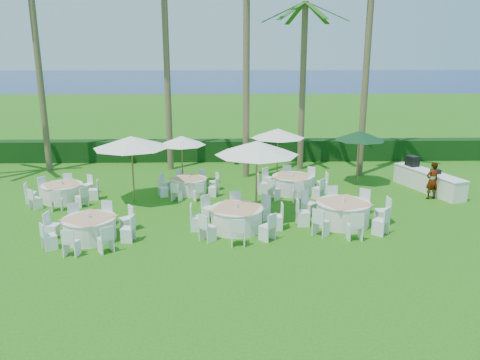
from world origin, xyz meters
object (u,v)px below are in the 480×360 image
object	(u,v)px
banquet_table_f	(292,184)
umbrella_green	(360,136)
banquet_table_a	(90,228)
buffet_table	(428,180)
umbrella_a	(131,142)
umbrella_c	(182,140)
banquet_table_b	(237,218)
staff_person	(432,181)
banquet_table_c	(343,213)
banquet_table_e	(189,185)
banquet_table_d	(63,192)
umbrella_b	(257,148)
umbrella_d	(278,133)

from	to	relation	value
banquet_table_f	umbrella_green	size ratio (longest dim) A/B	1.22
banquet_table_a	buffet_table	world-z (taller)	buffet_table
buffet_table	banquet_table_f	bearing A→B (deg)	-178.50
umbrella_a	buffet_table	bearing A→B (deg)	5.96
umbrella_c	buffet_table	bearing A→B (deg)	-5.41
banquet_table_b	staff_person	distance (m)	9.08
banquet_table_c	umbrella_green	xyz separation A→B (m)	(1.98, 5.39, 1.91)
banquet_table_a	banquet_table_e	bearing A→B (deg)	61.56
banquet_table_e	umbrella_a	bearing A→B (deg)	-151.00
banquet_table_d	umbrella_green	size ratio (longest dim) A/B	1.14
banquet_table_b	banquet_table_a	bearing A→B (deg)	-170.94
banquet_table_d	umbrella_b	size ratio (longest dim) A/B	0.95
banquet_table_f	umbrella_green	xyz separation A→B (m)	(3.27, 1.30, 1.94)
umbrella_d	staff_person	size ratio (longest dim) A/B	1.62
banquet_table_d	banquet_table_a	bearing A→B (deg)	-61.28
banquet_table_c	umbrella_c	bearing A→B (deg)	139.88
banquet_table_c	banquet_table_d	size ratio (longest dim) A/B	1.16
banquet_table_f	umbrella_green	bearing A→B (deg)	21.70
banquet_table_b	banquet_table_c	distance (m)	3.89
banquet_table_d	buffet_table	xyz separation A→B (m)	(16.04, 1.15, 0.10)
umbrella_a	buffet_table	size ratio (longest dim) A/B	0.78
banquet_table_d	umbrella_a	xyz separation A→B (m)	(3.05, -0.20, 2.16)
banquet_table_a	umbrella_b	xyz separation A→B (m)	(5.68, 2.01, 2.30)
banquet_table_e	umbrella_d	xyz separation A→B (m)	(4.14, 2.06, 1.99)
banquet_table_d	umbrella_b	xyz separation A→B (m)	(8.05, -2.30, 2.31)
banquet_table_a	banquet_table_d	xyz separation A→B (m)	(-2.36, 4.31, -0.02)
banquet_table_d	umbrella_d	world-z (taller)	umbrella_d
banquet_table_b	banquet_table_f	distance (m)	5.20
banquet_table_c	banquet_table_e	xyz separation A→B (m)	(-5.90, 4.12, -0.08)
banquet_table_e	umbrella_b	bearing A→B (deg)	-49.82
banquet_table_f	staff_person	bearing A→B (deg)	-10.46
umbrella_c	umbrella_d	world-z (taller)	umbrella_d
banquet_table_b	banquet_table_f	xyz separation A→B (m)	(2.58, 4.52, -0.01)
umbrella_c	umbrella_green	bearing A→B (deg)	0.56
banquet_table_c	umbrella_c	world-z (taller)	umbrella_c
banquet_table_a	umbrella_green	size ratio (longest dim) A/B	1.19
umbrella_a	staff_person	xyz separation A→B (m)	(12.63, 0.12, -1.75)
banquet_table_d	banquet_table_f	world-z (taller)	banquet_table_f
banquet_table_b	banquet_table_c	bearing A→B (deg)	6.31
umbrella_d	banquet_table_a	bearing A→B (deg)	-133.57
banquet_table_d	umbrella_b	world-z (taller)	umbrella_b
banquet_table_d	banquet_table_b	bearing A→B (deg)	-25.83
umbrella_green	umbrella_b	bearing A→B (deg)	-137.94
umbrella_a	staff_person	bearing A→B (deg)	0.54
banquet_table_d	umbrella_c	bearing A→B (deg)	24.50
banquet_table_a	staff_person	bearing A→B (deg)	17.61
banquet_table_e	banquet_table_f	distance (m)	4.61
banquet_table_c	umbrella_d	size ratio (longest dim) A/B	1.30
banquet_table_a	banquet_table_e	xyz separation A→B (m)	(2.89, 5.33, -0.04)
banquet_table_c	buffet_table	bearing A→B (deg)	41.04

